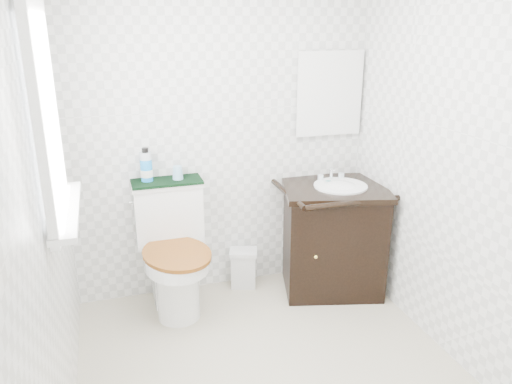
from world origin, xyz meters
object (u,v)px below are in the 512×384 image
vanity (333,234)px  cup (178,173)px  toilet (174,257)px  mouthwash_bottle (146,166)px  trash_bin (243,268)px

vanity → cup: 1.25m
toilet → mouthwash_bottle: mouthwash_bottle is taller
vanity → mouthwash_bottle: mouthwash_bottle is taller
vanity → mouthwash_bottle: size_ratio=3.96×
trash_bin → cup: (-0.47, -0.01, 0.81)m
trash_bin → cup: size_ratio=3.22×
mouthwash_bottle → trash_bin: bearing=-1.3°
toilet → cup: size_ratio=9.66×
mouthwash_bottle → toilet: bearing=-49.9°
vanity → trash_bin: bearing=163.1°
toilet → trash_bin: size_ratio=3.00×
trash_bin → cup: bearing=-179.2°
trash_bin → mouthwash_bottle: 1.10m
trash_bin → mouthwash_bottle: bearing=178.7°
mouthwash_bottle → cup: mouthwash_bottle is taller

